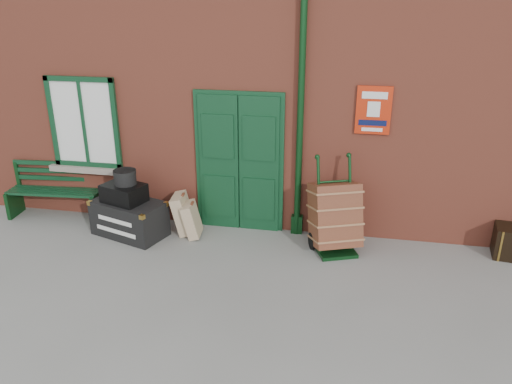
# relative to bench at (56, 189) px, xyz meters

# --- Properties ---
(ground) EXTENTS (80.00, 80.00, 0.00)m
(ground) POSITION_rel_bench_xyz_m (3.51, -1.33, -0.49)
(ground) COLOR gray
(ground) RESTS_ON ground
(station_building) EXTENTS (10.30, 4.30, 4.36)m
(station_building) POSITION_rel_bench_xyz_m (3.51, 2.17, 1.67)
(station_building) COLOR #AE4E38
(station_building) RESTS_ON ground
(bench) EXTENTS (1.61, 0.62, 0.98)m
(bench) POSITION_rel_bench_xyz_m (0.00, 0.00, 0.00)
(bench) COLOR #0F391F
(bench) RESTS_ON ground
(houdini_trunk) EXTENTS (1.28, 0.95, 0.57)m
(houdini_trunk) POSITION_rel_bench_xyz_m (1.54, -0.46, -0.21)
(houdini_trunk) COLOR black
(houdini_trunk) RESTS_ON ground
(strongbox) EXTENTS (0.74, 0.63, 0.28)m
(strongbox) POSITION_rel_bench_xyz_m (1.49, -0.46, 0.22)
(strongbox) COLOR black
(strongbox) RESTS_ON houdini_trunk
(hatbox) EXTENTS (0.43, 0.43, 0.23)m
(hatbox) POSITION_rel_bench_xyz_m (1.52, -0.43, 0.48)
(hatbox) COLOR black
(hatbox) RESTS_ON strongbox
(suitcase_back) EXTENTS (0.37, 0.49, 0.66)m
(suitcase_back) POSITION_rel_bench_xyz_m (2.36, -0.23, -0.16)
(suitcase_back) COLOR tan
(suitcase_back) RESTS_ON ground
(suitcase_front) EXTENTS (0.33, 0.44, 0.57)m
(suitcase_front) POSITION_rel_bench_xyz_m (2.54, -0.33, -0.21)
(suitcase_front) COLOR tan
(suitcase_front) RESTS_ON ground
(porter_trolley) EXTENTS (0.90, 0.93, 1.41)m
(porter_trolley) POSITION_rel_bench_xyz_m (4.77, -0.33, 0.06)
(porter_trolley) COLOR black
(porter_trolley) RESTS_ON ground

